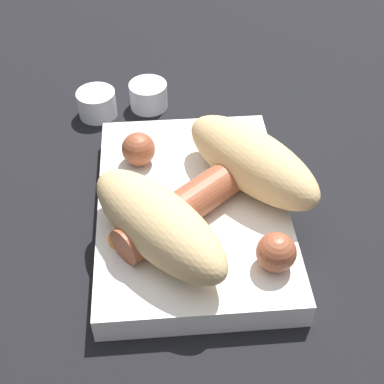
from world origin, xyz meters
TOP-DOWN VIEW (x-y plane):
  - ground_plane at (0.00, 0.00)m, footprint 3.00×3.00m
  - food_tray at (0.00, 0.00)m, footprint 0.23×0.16m
  - bread_roll at (0.02, 0.01)m, footprint 0.21×0.22m
  - sausage at (0.01, 0.01)m, footprint 0.16×0.15m
  - pickled_veggies at (0.05, -0.03)m, footprint 0.05×0.08m
  - condiment_cup_near at (-0.18, -0.03)m, footprint 0.04×0.04m
  - condiment_cup_far at (-0.17, -0.09)m, footprint 0.04×0.04m

SIDE VIEW (x-z plane):
  - ground_plane at x=0.00m, z-range 0.00..0.00m
  - condiment_cup_near at x=-0.18m, z-range 0.00..0.03m
  - condiment_cup_far at x=-0.17m, z-range 0.00..0.03m
  - food_tray at x=0.00m, z-range 0.00..0.03m
  - pickled_veggies at x=0.05m, z-range 0.03..0.03m
  - sausage at x=0.01m, z-range 0.03..0.06m
  - bread_roll at x=0.02m, z-range 0.03..0.08m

